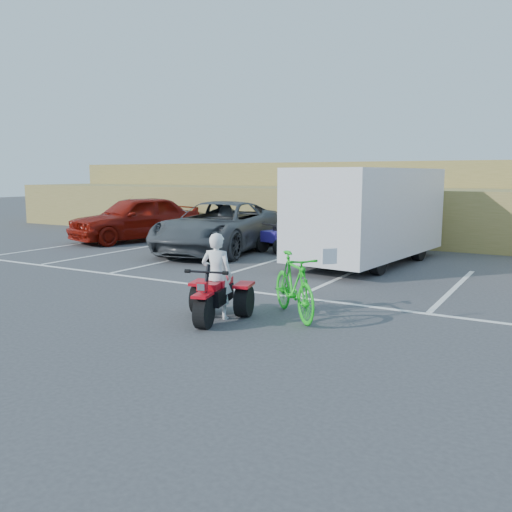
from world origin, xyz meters
The scene contains 11 objects.
ground centered at (0.00, 0.00, 0.00)m, with size 100.00×100.00×0.00m, color #39393C.
parking_stripes centered at (0.87, 4.07, 0.00)m, with size 28.00×5.16×0.01m.
grass_embankment centered at (0.00, 15.48, 1.42)m, with size 40.00×8.50×3.10m.
red_trike_atv centered at (-0.45, 0.05, 0.00)m, with size 1.12×1.49×0.97m, color #BB0A15, non-canonical shape.
rider centered at (-0.49, 0.20, 0.77)m, with size 0.56×0.37×1.54m, color white.
green_dirt_bike centered at (0.65, 0.97, 0.58)m, with size 0.55×1.94×1.17m, color #14BF19.
grey_pickup centered at (-5.21, 7.26, 0.83)m, with size 2.75×5.95×1.65m, color #3F4246.
red_car centered at (-9.64, 8.09, 0.87)m, with size 2.06×5.12×1.74m, color maroon.
cargo_trailer centered at (-0.12, 7.32, 1.47)m, with size 2.97×6.04×2.71m.
quad_atv_blue centered at (-3.34, 8.18, 0.00)m, with size 1.11×1.49×0.97m, color navy, non-canonical shape.
quad_atv_green centered at (-0.47, 6.52, 0.00)m, with size 1.20×1.61×1.05m, color #125222, non-canonical shape.
Camera 1 is at (4.83, -7.59, 2.56)m, focal length 38.00 mm.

